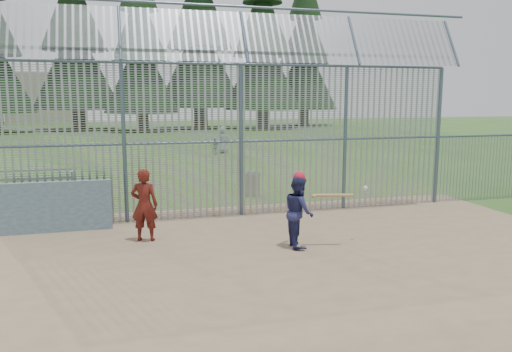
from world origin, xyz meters
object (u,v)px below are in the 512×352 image
object	(u,v)px
onlooker	(144,205)
trash_can	(252,184)
dugout_wall	(56,207)
bleacher	(29,180)
batter	(299,212)

from	to	relation	value
onlooker	trash_can	world-z (taller)	onlooker
dugout_wall	bleacher	size ratio (longest dim) A/B	0.83
onlooker	batter	bearing A→B (deg)	173.29
dugout_wall	trash_can	world-z (taller)	dugout_wall
batter	bleacher	xyz separation A→B (m)	(-6.58, 8.27, -0.37)
bleacher	dugout_wall	bearing A→B (deg)	-75.22
dugout_wall	batter	distance (m)	5.70
batter	bleacher	world-z (taller)	batter
dugout_wall	trash_can	xyz separation A→B (m)	(5.54, 3.08, -0.24)
dugout_wall	trash_can	size ratio (longest dim) A/B	3.05
bleacher	trash_can	bearing A→B (deg)	-20.38
dugout_wall	trash_can	distance (m)	6.35
dugout_wall	trash_can	bearing A→B (deg)	29.08
onlooker	trash_can	distance (m)	5.65
dugout_wall	onlooker	size ratio (longest dim) A/B	1.55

